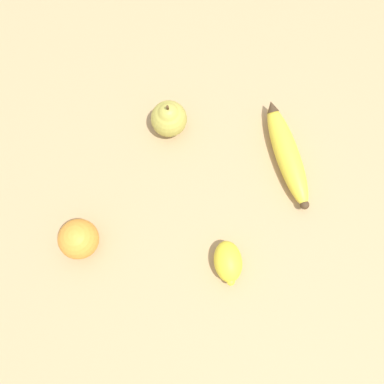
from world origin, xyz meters
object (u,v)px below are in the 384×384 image
Objects in this scene: orange at (79,239)px; pear at (169,118)px; banana at (287,154)px; lemon at (228,262)px.

orange is 0.29m from pear.
pear reaches higher than banana.
lemon is (0.26, 0.07, -0.01)m from orange.
pear is (-0.24, -0.03, 0.02)m from banana.
orange is 0.81× the size of lemon.
pear reaches higher than orange.
lemon is at bearing -44.06° from pear.
lemon reaches higher than banana.
banana is at bearing 7.81° from pear.
banana is 2.64× the size of orange.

